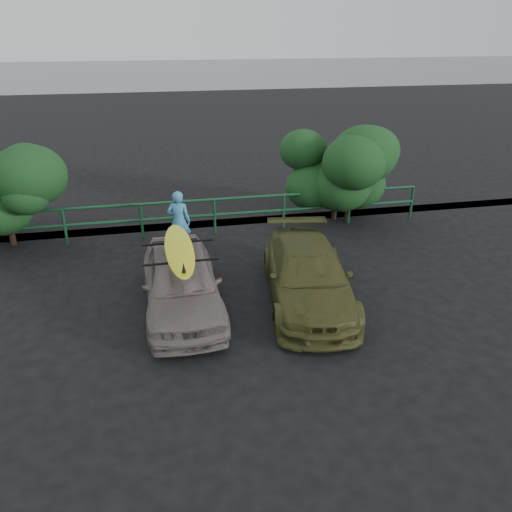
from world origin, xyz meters
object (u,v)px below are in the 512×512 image
(olive_vehicle, at_px, (308,275))
(man, at_px, (179,221))
(guardrail, at_px, (179,218))
(surfboard, at_px, (179,249))
(sedan, at_px, (182,282))

(olive_vehicle, xyz_separation_m, man, (-2.46, 3.20, 0.21))
(guardrail, distance_m, olive_vehicle, 4.86)
(olive_vehicle, height_order, surfboard, surfboard)
(sedan, xyz_separation_m, man, (0.16, 3.05, 0.16))
(guardrail, height_order, sedan, sedan)
(sedan, height_order, man, man)
(olive_vehicle, relative_size, surfboard, 1.53)
(guardrail, height_order, olive_vehicle, olive_vehicle)
(man, bearing_deg, surfboard, 102.09)
(guardrail, relative_size, sedan, 3.69)
(guardrail, relative_size, man, 8.65)
(man, bearing_deg, sedan, 102.09)
(guardrail, height_order, surfboard, surfboard)
(olive_vehicle, bearing_deg, guardrail, 128.50)
(olive_vehicle, bearing_deg, surfboard, -174.68)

